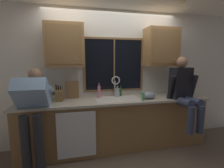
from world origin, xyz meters
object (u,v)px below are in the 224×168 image
object	(u,v)px
bottle_green_glass	(99,91)
bottle_amber_small	(120,92)
cutting_board	(72,90)
knife_block	(59,95)
bottle_tall_clear	(117,92)
person_standing	(33,107)
mixing_bowl	(148,95)
person_sitting_on_counter	(184,89)
soap_dispenser	(143,96)

from	to	relation	value
bottle_green_glass	bottle_amber_small	world-z (taller)	bottle_green_glass
cutting_board	bottle_green_glass	world-z (taller)	cutting_board
knife_block	bottle_tall_clear	bearing A→B (deg)	6.49
person_standing	bottle_green_glass	xyz separation A→B (m)	(1.04, 0.47, 0.10)
knife_block	bottle_amber_small	world-z (taller)	knife_block
knife_block	cutting_board	bearing A→B (deg)	35.31
mixing_bowl	bottle_amber_small	bearing A→B (deg)	146.81
knife_block	mixing_bowl	xyz separation A→B (m)	(1.57, -0.11, -0.05)
person_standing	cutting_board	size ratio (longest dim) A/B	4.56
person_sitting_on_counter	soap_dispenser	bearing A→B (deg)	174.26
cutting_board	bottle_tall_clear	bearing A→B (deg)	-2.53
mixing_bowl	bottle_tall_clear	size ratio (longest dim) A/B	1.21
soap_dispenser	bottle_tall_clear	distance (m)	0.52
person_sitting_on_counter	cutting_board	distance (m)	2.00
person_sitting_on_counter	mixing_bowl	size ratio (longest dim) A/B	4.70
person_standing	bottle_amber_small	size ratio (longest dim) A/B	7.12
person_standing	cutting_board	xyz separation A→B (m)	(0.56, 0.50, 0.14)
cutting_board	bottle_green_glass	size ratio (longest dim) A/B	1.15
person_standing	knife_block	size ratio (longest dim) A/B	4.64
bottle_green_glass	knife_block	bearing A→B (deg)	-169.77
knife_block	bottle_tall_clear	world-z (taller)	knife_block
bottle_tall_clear	knife_block	bearing A→B (deg)	-173.51
person_standing	knife_block	distance (m)	0.49
cutting_board	soap_dispenser	bearing A→B (deg)	-19.03
cutting_board	mixing_bowl	size ratio (longest dim) A/B	1.22
person_sitting_on_counter	bottle_amber_small	distance (m)	1.16
person_sitting_on_counter	bottle_tall_clear	xyz separation A→B (m)	(-1.11, 0.45, -0.09)
bottle_green_glass	bottle_tall_clear	world-z (taller)	bottle_green_glass
person_standing	bottle_amber_small	world-z (taller)	person_standing
mixing_bowl	bottle_tall_clear	bearing A→B (deg)	155.86
person_standing	mixing_bowl	bearing A→B (deg)	6.82
bottle_amber_small	knife_block	bearing A→B (deg)	-171.14
bottle_tall_clear	person_sitting_on_counter	bearing A→B (deg)	-22.01
mixing_bowl	bottle_green_glass	bearing A→B (deg)	164.61
cutting_board	knife_block	bearing A→B (deg)	-144.69
person_sitting_on_counter	mixing_bowl	world-z (taller)	person_sitting_on_counter
person_standing	cutting_board	bearing A→B (deg)	41.81
cutting_board	soap_dispenser	xyz separation A→B (m)	(1.19, -0.41, -0.08)
cutting_board	bottle_amber_small	world-z (taller)	cutting_board
person_standing	cutting_board	world-z (taller)	person_standing
cutting_board	bottle_amber_small	distance (m)	0.91
person_sitting_on_counter	cutting_board	bearing A→B (deg)	165.96
person_sitting_on_counter	bottle_amber_small	world-z (taller)	person_sitting_on_counter
bottle_green_glass	person_standing	bearing A→B (deg)	-155.70
person_sitting_on_counter	knife_block	size ratio (longest dim) A/B	3.92
person_standing	bottle_tall_clear	xyz separation A→B (m)	(1.39, 0.46, 0.07)
cutting_board	person_sitting_on_counter	bearing A→B (deg)	-14.04
mixing_bowl	bottle_tall_clear	world-z (taller)	bottle_tall_clear
person_standing	cutting_board	distance (m)	0.76
mixing_bowl	soap_dispenser	size ratio (longest dim) A/B	1.33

